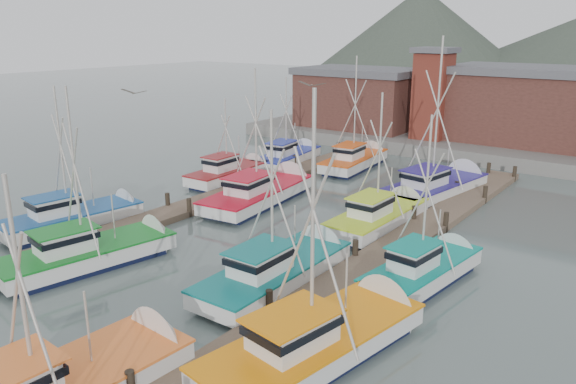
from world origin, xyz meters
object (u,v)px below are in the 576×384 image
Objects in this scene: lookout_tower at (432,93)px; boat_8 at (263,192)px; boat_12 at (357,160)px; boat_4 at (98,251)px.

lookout_tower is 0.80× the size of boat_8.
lookout_tower reaches higher than boat_8.
boat_8 is 12.33m from boat_12.
boat_4 is at bearing -93.62° from lookout_tower.
boat_12 reaches higher than boat_8.
lookout_tower is 0.84× the size of boat_12.
boat_4 is (-2.28, -35.93, -4.87)m from lookout_tower.
boat_4 is at bearing -96.24° from boat_8.
boat_12 reaches higher than boat_4.
boat_12 is at bearing 82.40° from boat_8.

